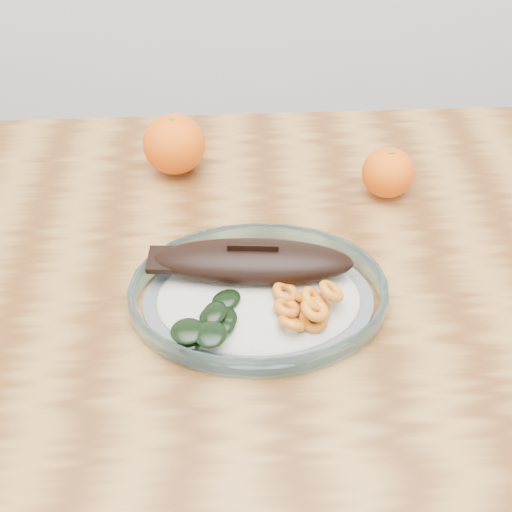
# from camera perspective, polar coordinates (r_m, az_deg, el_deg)

# --- Properties ---
(dining_table) EXTENTS (1.20, 0.80, 0.75)m
(dining_table) POSITION_cam_1_polar(r_m,az_deg,el_deg) (0.85, 1.76, -7.93)
(dining_table) COLOR brown
(dining_table) RESTS_ON ground
(plated_meal) EXTENTS (0.55, 0.55, 0.08)m
(plated_meal) POSITION_cam_1_polar(r_m,az_deg,el_deg) (0.75, 0.20, -3.23)
(plated_meal) COLOR white
(plated_meal) RESTS_ON dining_table
(orange_left) EXTENTS (0.09, 0.09, 0.09)m
(orange_left) POSITION_cam_1_polar(r_m,az_deg,el_deg) (0.94, -7.29, 9.83)
(orange_left) COLOR #FF4805
(orange_left) RESTS_ON dining_table
(orange_right) EXTENTS (0.07, 0.07, 0.07)m
(orange_right) POSITION_cam_1_polar(r_m,az_deg,el_deg) (0.91, 11.64, 7.27)
(orange_right) COLOR #FF4805
(orange_right) RESTS_ON dining_table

